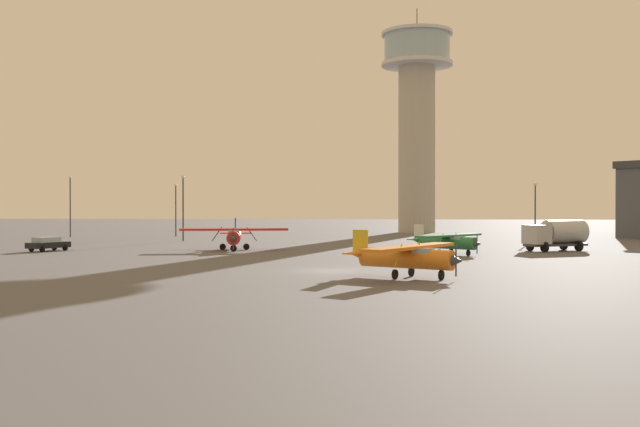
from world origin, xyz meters
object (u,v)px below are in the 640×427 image
(airplane_red, at_px, (235,235))
(light_post_east, at_px, (183,202))
(airplane_green, at_px, (446,241))
(truck_fuel_tanker_silver, at_px, (557,234))
(light_post_north, at_px, (70,201))
(control_tower, at_px, (417,110))
(car_black, at_px, (48,244))
(airplane_orange, at_px, (405,256))
(light_post_centre, at_px, (176,204))
(light_post_west, at_px, (535,205))

(airplane_red, height_order, light_post_east, light_post_east)
(airplane_green, xyz_separation_m, light_post_east, (-30.61, 23.33, 3.71))
(airplane_green, distance_m, airplane_red, 21.07)
(truck_fuel_tanker_silver, height_order, light_post_north, light_post_north)
(control_tower, height_order, truck_fuel_tanker_silver, control_tower)
(light_post_north, bearing_deg, car_black, -69.37)
(airplane_red, relative_size, truck_fuel_tanker_silver, 1.61)
(airplane_red, distance_m, truck_fuel_tanker_silver, 31.59)
(truck_fuel_tanker_silver, relative_size, car_black, 1.52)
(truck_fuel_tanker_silver, distance_m, light_post_north, 67.19)
(airplane_red, distance_m, airplane_orange, 31.13)
(car_black, bearing_deg, light_post_north, 46.24)
(airplane_green, bearing_deg, airplane_red, -158.17)
(car_black, xyz_separation_m, light_post_east, (7.43, 21.21, 4.22))
(airplane_green, height_order, airplane_red, airplane_red)
(light_post_centre, bearing_deg, control_tower, 28.41)
(airplane_red, xyz_separation_m, light_post_west, (34.39, 24.70, 3.05))
(control_tower, distance_m, car_black, 69.35)
(light_post_north, distance_m, light_post_centre, 14.80)
(light_post_west, bearing_deg, light_post_centre, 171.84)
(truck_fuel_tanker_silver, bearing_deg, light_post_north, -50.99)
(control_tower, height_order, car_black, control_tower)
(airplane_green, distance_m, light_post_centre, 51.67)
(airplane_green, xyz_separation_m, light_post_centre, (-35.62, 37.27, 3.39))
(car_black, bearing_deg, truck_fuel_tanker_silver, -59.17)
(control_tower, bearing_deg, airplane_orange, -93.23)
(airplane_green, distance_m, light_post_east, 38.66)
(airplane_red, bearing_deg, light_post_east, -159.95)
(control_tower, bearing_deg, light_post_centre, -151.59)
(airplane_orange, bearing_deg, light_post_west, 99.69)
(airplane_orange, bearing_deg, control_tower, 116.13)
(airplane_red, bearing_deg, control_tower, 148.45)
(airplane_orange, distance_m, light_post_centre, 66.43)
(light_post_west, bearing_deg, airplane_red, -144.31)
(airplane_orange, distance_m, truck_fuel_tanker_silver, 31.90)
(truck_fuel_tanker_silver, height_order, light_post_east, light_post_east)
(airplane_red, xyz_separation_m, light_post_centre, (-15.27, 31.82, 3.17))
(airplane_red, bearing_deg, airplane_orange, 21.18)
(truck_fuel_tanker_silver, distance_m, light_post_east, 45.16)
(airplane_red, xyz_separation_m, truck_fuel_tanker_silver, (31.57, 1.17, 0.20))
(control_tower, xyz_separation_m, airplane_orange, (-4.39, -77.81, -19.24))
(airplane_red, height_order, light_post_west, light_post_west)
(airplane_green, distance_m, airplane_orange, 21.68)
(light_post_west, xyz_separation_m, light_post_east, (-44.64, -6.82, 0.44))
(light_post_north, bearing_deg, control_tower, 24.25)
(light_post_west, bearing_deg, light_post_north, 176.56)
(car_black, relative_size, light_post_west, 0.59)
(light_post_east, bearing_deg, light_post_west, 8.69)
(airplane_green, xyz_separation_m, truck_fuel_tanker_silver, (11.22, 6.62, 0.43))
(car_black, bearing_deg, light_post_centre, 21.68)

